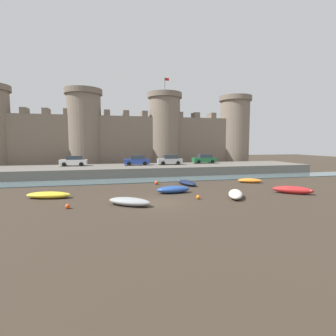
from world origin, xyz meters
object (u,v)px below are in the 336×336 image
Objects in this scene: rowboat_midflat_centre at (236,194)px; car_quay_centre_east at (137,160)px; rowboat_midflat_right at (293,190)px; mooring_buoy_mid_mud at (156,183)px; mooring_buoy_near_channel at (68,206)px; car_quay_west at (170,160)px; rowboat_foreground_right at (173,189)px; rowboat_near_channel_right at (129,201)px; rowboat_foreground_left at (49,195)px; mooring_buoy_near_shore at (198,197)px; rowboat_near_channel_left at (250,180)px; car_quay_centre_west at (74,161)px; rowboat_midflat_left at (187,183)px; car_quay_east at (204,159)px.

rowboat_midflat_centre is 0.92× the size of car_quay_centre_east.
mooring_buoy_mid_mud is at bearing 143.52° from rowboat_midflat_right.
car_quay_west reaches higher than mooring_buoy_near_channel.
car_quay_centre_east reaches higher than rowboat_midflat_right.
rowboat_foreground_right is 0.83× the size of car_quay_west.
rowboat_near_channel_right is 0.91× the size of car_quay_centre_east.
car_quay_west is (15.77, 17.16, 1.87)m from rowboat_foreground_left.
car_quay_centre_east is (8.06, 21.80, 2.00)m from mooring_buoy_near_channel.
mooring_buoy_near_channel is at bearing -175.72° from mooring_buoy_near_shore.
car_quay_west reaches higher than rowboat_foreground_left.
mooring_buoy_near_shore is (13.08, -3.63, -0.13)m from rowboat_foreground_left.
mooring_buoy_near_shore is (-9.79, -7.59, -0.12)m from rowboat_near_channel_left.
rowboat_midflat_centre is 27.54m from car_quay_centre_west.
rowboat_midflat_right reaches higher than rowboat_foreground_left.
car_quay_west reaches higher than rowboat_midflat_left.
mooring_buoy_near_shore is at bearing -82.27° from car_quay_centre_east.
rowboat_foreground_left is 9.03× the size of mooring_buoy_mid_mud.
car_quay_centre_west is (-12.74, 21.90, 2.00)m from mooring_buoy_near_shore.
rowboat_near_channel_left is (-0.24, 7.43, -0.09)m from rowboat_midflat_right.
rowboat_midflat_left reaches higher than mooring_buoy_near_shore.
car_quay_centre_west is at bearing 135.39° from rowboat_midflat_left.
mooring_buoy_near_shore is (10.91, 0.82, -0.00)m from mooring_buoy_near_channel.
rowboat_midflat_left is 20.06m from car_quay_centre_west.
rowboat_foreground_left is 0.99× the size of car_quay_centre_east.
rowboat_midflat_right is at bearing 2.67° from mooring_buoy_near_channel.
rowboat_foreground_left is at bearing -170.17° from rowboat_near_channel_left.
car_quay_west is (-7.34, 20.63, 1.80)m from rowboat_midflat_right.
car_quay_west is at bearing 92.37° from rowboat_midflat_centre.
rowboat_near_channel_left is (22.86, 3.96, -0.02)m from rowboat_foreground_left.
rowboat_midflat_centre reaches higher than rowboat_near_channel_right.
rowboat_midflat_right is 10.03m from mooring_buoy_near_shore.
car_quay_east is (6.73, 1.40, 0.00)m from car_quay_west.
mooring_buoy_near_channel is (-9.50, -4.14, -0.19)m from rowboat_foreground_right.
rowboat_near_channel_left is 18.51m from car_quay_centre_east.
mooring_buoy_near_channel is 0.09× the size of car_quay_centre_east.
car_quay_centre_east is (9.89, -0.91, 0.00)m from car_quay_centre_west.
rowboat_midflat_right reaches higher than rowboat_midflat_centre.
car_quay_west is at bearing 76.78° from rowboat_foreground_right.
rowboat_midflat_centre is at bearing -104.65° from car_quay_east.
rowboat_foreground_left reaches higher than rowboat_near_channel_left.
rowboat_midflat_centre is 10.81m from mooring_buoy_mid_mud.
rowboat_foreground_right reaches higher than mooring_buoy_near_channel.
car_quay_centre_east is at bearing 121.74° from rowboat_midflat_right.
rowboat_midflat_centre is (16.64, -3.85, 0.03)m from rowboat_foreground_left.
rowboat_midflat_left is 16.48m from car_quay_east.
rowboat_midflat_left is 5.39m from rowboat_foreground_right.
rowboat_midflat_right is 24.55m from car_quay_centre_east.
rowboat_near_channel_left is 26.75m from car_quay_centre_west.
rowboat_foreground_right is 0.96× the size of rowboat_midflat_right.
car_quay_west is at bearing 68.24° from mooring_buoy_mid_mud.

